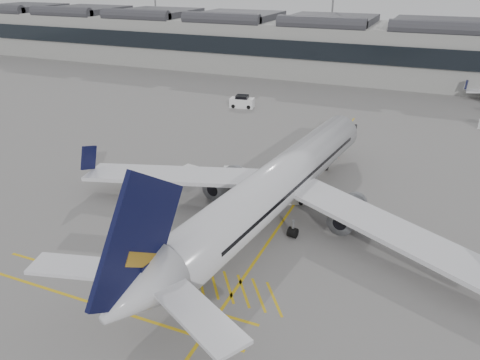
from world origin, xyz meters
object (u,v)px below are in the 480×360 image
at_px(airliner_main, 275,186).
at_px(pushback_tug, 137,183).
at_px(ramp_agent_a, 232,191).
at_px(belt_loader, 285,196).
at_px(baggage_cart_a, 232,177).
at_px(ramp_agent_b, 250,200).

relative_size(airliner_main, pushback_tug, 14.69).
height_order(ramp_agent_a, pushback_tug, ramp_agent_a).
distance_m(belt_loader, baggage_cart_a, 6.58).
bearing_deg(airliner_main, ramp_agent_a, 162.42).
relative_size(airliner_main, ramp_agent_a, 27.07).
bearing_deg(belt_loader, airliner_main, -106.86).
height_order(airliner_main, ramp_agent_a, airliner_main).
relative_size(belt_loader, pushback_tug, 1.68).
height_order(ramp_agent_a, ramp_agent_b, ramp_agent_a).
bearing_deg(pushback_tug, ramp_agent_a, 30.63).
xyz_separation_m(belt_loader, baggage_cart_a, (-6.44, 1.23, 0.51)).
distance_m(airliner_main, ramp_agent_b, 4.30).
relative_size(belt_loader, baggage_cart_a, 2.18).
bearing_deg(pushback_tug, baggage_cart_a, 46.46).
xyz_separation_m(ramp_agent_a, ramp_agent_b, (2.54, -1.19, -0.04)).
bearing_deg(pushback_tug, airliner_main, 17.71).
bearing_deg(pushback_tug, ramp_agent_b, 23.34).
distance_m(baggage_cart_a, ramp_agent_b, 5.30).
relative_size(belt_loader, ramp_agent_a, 3.09).
bearing_deg(ramp_agent_b, ramp_agent_a, -22.44).
xyz_separation_m(baggage_cart_a, ramp_agent_a, (1.13, -2.62, -0.28)).
bearing_deg(baggage_cart_a, ramp_agent_b, -62.66).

